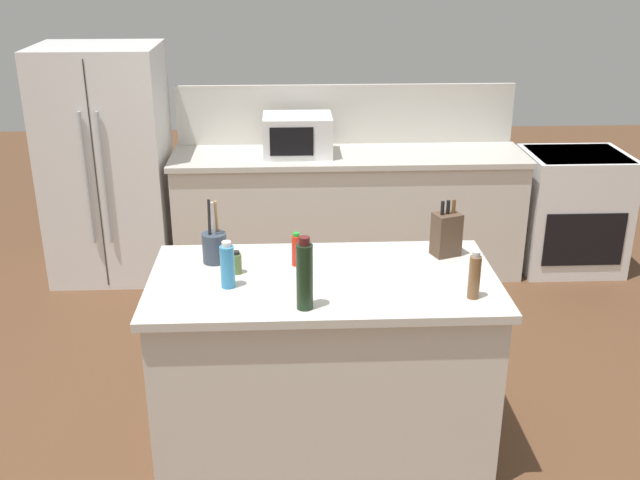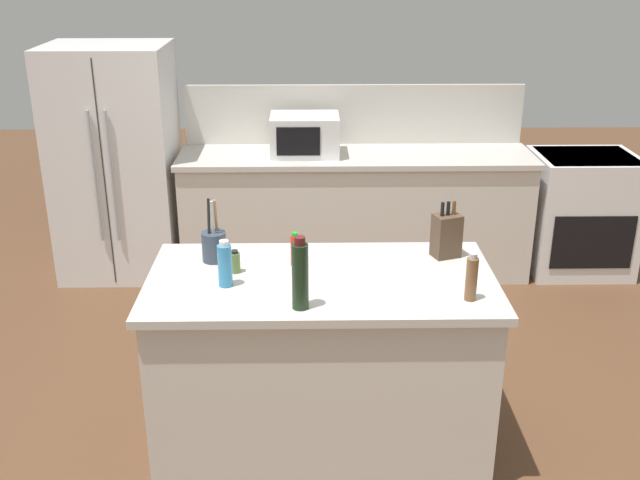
% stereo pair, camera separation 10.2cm
% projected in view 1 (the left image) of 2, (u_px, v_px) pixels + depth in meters
% --- Properties ---
extents(ground_plane, '(14.00, 14.00, 0.00)m').
position_uv_depth(ground_plane, '(323.00, 442.00, 3.88)').
color(ground_plane, brown).
extents(back_counter_run, '(2.65, 0.66, 0.94)m').
position_uv_depth(back_counter_run, '(348.00, 213.00, 5.76)').
color(back_counter_run, beige).
rests_on(back_counter_run, ground_plane).
extents(wall_backsplash, '(2.61, 0.03, 0.46)m').
position_uv_depth(wall_backsplash, '(346.00, 114.00, 5.79)').
color(wall_backsplash, beige).
rests_on(wall_backsplash, back_counter_run).
extents(kitchen_island, '(1.65, 0.87, 0.94)m').
position_uv_depth(kitchen_island, '(323.00, 363.00, 3.71)').
color(kitchen_island, beige).
rests_on(kitchen_island, ground_plane).
extents(refrigerator, '(0.88, 0.75, 1.74)m').
position_uv_depth(refrigerator, '(108.00, 164.00, 5.59)').
color(refrigerator, white).
rests_on(refrigerator, ground_plane).
extents(range_oven, '(0.76, 0.65, 0.92)m').
position_uv_depth(range_oven, '(571.00, 210.00, 5.84)').
color(range_oven, white).
rests_on(range_oven, ground_plane).
extents(microwave, '(0.50, 0.39, 0.29)m').
position_uv_depth(microwave, '(297.00, 135.00, 5.52)').
color(microwave, white).
rests_on(microwave, back_counter_run).
extents(knife_block, '(0.16, 0.14, 0.29)m').
position_uv_depth(knife_block, '(446.00, 234.00, 3.75)').
color(knife_block, '#4C3828').
rests_on(knife_block, kitchen_island).
extents(utensil_crock, '(0.12, 0.12, 0.32)m').
position_uv_depth(utensil_crock, '(214.00, 246.00, 3.68)').
color(utensil_crock, '#333D4C').
rests_on(utensil_crock, kitchen_island).
extents(spice_jar_oregano, '(0.05, 0.05, 0.11)m').
position_uv_depth(spice_jar_oregano, '(237.00, 263.00, 3.56)').
color(spice_jar_oregano, '#567038').
rests_on(spice_jar_oregano, kitchen_island).
extents(pepper_grinder, '(0.05, 0.05, 0.22)m').
position_uv_depth(pepper_grinder, '(474.00, 276.00, 3.29)').
color(pepper_grinder, brown).
rests_on(pepper_grinder, kitchen_island).
extents(hot_sauce_bottle, '(0.05, 0.05, 0.17)m').
position_uv_depth(hot_sauce_bottle, '(296.00, 250.00, 3.64)').
color(hot_sauce_bottle, red).
rests_on(hot_sauce_bottle, kitchen_island).
extents(dish_soap_bottle, '(0.07, 0.07, 0.22)m').
position_uv_depth(dish_soap_bottle, '(227.00, 266.00, 3.40)').
color(dish_soap_bottle, '#3384BC').
rests_on(dish_soap_bottle, kitchen_island).
extents(wine_bottle, '(0.07, 0.07, 0.33)m').
position_uv_depth(wine_bottle, '(305.00, 275.00, 3.18)').
color(wine_bottle, black).
rests_on(wine_bottle, kitchen_island).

